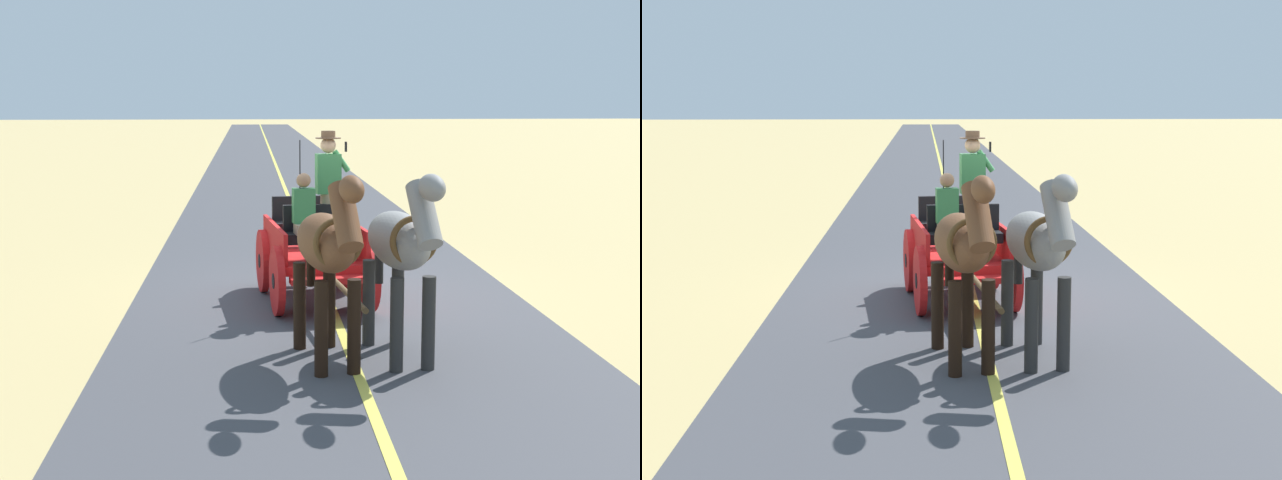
% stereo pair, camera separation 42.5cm
% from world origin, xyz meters
% --- Properties ---
extents(ground_plane, '(200.00, 200.00, 0.00)m').
position_xyz_m(ground_plane, '(0.00, 0.00, 0.00)').
color(ground_plane, tan).
extents(road_surface, '(5.76, 160.00, 0.01)m').
position_xyz_m(road_surface, '(0.00, 0.00, 0.00)').
color(road_surface, '#424247').
rests_on(road_surface, ground).
extents(road_centre_stripe, '(0.12, 160.00, 0.00)m').
position_xyz_m(road_centre_stripe, '(0.00, 0.00, 0.01)').
color(road_centre_stripe, '#DBCC4C').
rests_on(road_centre_stripe, road_surface).
extents(horse_drawn_carriage, '(1.67, 4.52, 2.50)m').
position_xyz_m(horse_drawn_carriage, '(0.21, 0.53, 0.82)').
color(horse_drawn_carriage, red).
rests_on(horse_drawn_carriage, ground).
extents(horse_near_side, '(0.79, 2.15, 2.21)m').
position_xyz_m(horse_near_side, '(-0.54, 3.50, 1.32)').
color(horse_near_side, gray).
rests_on(horse_near_side, ground).
extents(horse_off_side, '(0.80, 2.15, 2.21)m').
position_xyz_m(horse_off_side, '(0.29, 3.59, 1.32)').
color(horse_off_side, brown).
rests_on(horse_off_side, ground).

